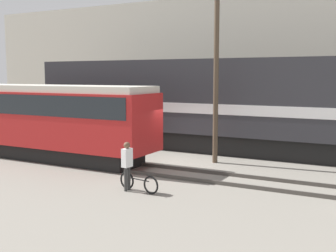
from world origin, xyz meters
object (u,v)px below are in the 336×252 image
bicycle (139,182)px  utility_pole_left (216,59)px  freight_locomotive (218,103)px  person (127,161)px  streetcar (34,116)px

bicycle → utility_pole_left: (0.49, 5.75, 4.35)m
freight_locomotive → bicycle: 8.93m
bicycle → utility_pole_left: 7.23m
bicycle → person: 0.83m
person → freight_locomotive: bearing=90.7°
bicycle → utility_pole_left: bearing=85.1°
streetcar → bicycle: 8.39m
freight_locomotive → streetcar: size_ratio=1.64×
freight_locomotive → person: size_ratio=12.32×
person → utility_pole_left: (0.90, 5.84, 3.63)m
freight_locomotive → bicycle: bearing=-86.6°
streetcar → bicycle: streetcar is taller
streetcar → utility_pole_left: utility_pole_left is taller
streetcar → freight_locomotive: bearing=38.9°
streetcar → bicycle: bearing=-20.3°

